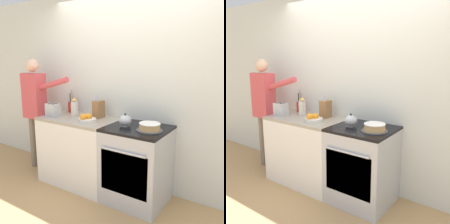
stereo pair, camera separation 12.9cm
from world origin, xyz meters
The scene contains 12 objects.
ground_plane centered at (0.00, 0.00, 0.00)m, with size 16.00×16.00×0.00m, color tan.
wall_back centered at (0.00, 0.67, 1.30)m, with size 8.00×0.04×2.60m.
counter_cabinet centered at (-0.62, 0.33, 0.46)m, with size 1.05×0.65×0.92m.
stove_range centered at (0.26, 0.32, 0.46)m, with size 0.71×0.69×0.92m.
layer_cake centered at (0.44, 0.28, 0.96)m, with size 0.29×0.29×0.09m.
tea_kettle centered at (0.11, 0.31, 0.99)m, with size 0.19×0.15×0.15m.
knife_block centered at (-0.41, 0.48, 1.04)m, with size 0.11×0.15×0.32m.
utensil_crock centered at (-0.96, 0.55, 1.01)m, with size 0.10×0.10×0.33m.
fruit_bowl centered at (-0.41, 0.22, 0.96)m, with size 0.23×0.23×0.10m.
toaster centered at (-1.01, 0.22, 1.01)m, with size 0.20×0.13×0.18m.
milk_carton centered at (-0.77, 0.40, 1.04)m, with size 0.07×0.07×0.25m.
person_baker centered at (-1.49, 0.31, 1.02)m, with size 0.95×0.20×1.70m.
Camera 1 is at (1.54, -2.18, 1.71)m, focal length 40.00 mm.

